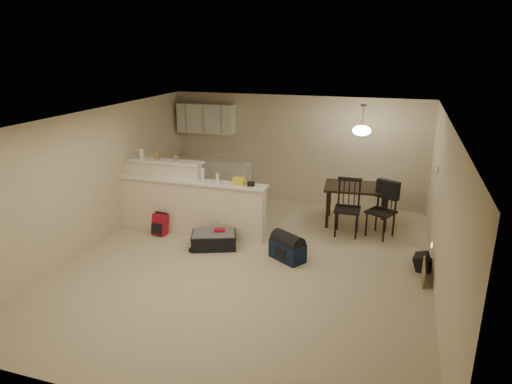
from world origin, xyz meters
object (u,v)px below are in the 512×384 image
at_px(navy_duffel, 287,250).
at_px(pendant_lamp, 362,130).
at_px(dining_table, 357,191).
at_px(red_backpack, 160,224).
at_px(suitcase, 214,240).
at_px(dining_chair_far, 381,210).
at_px(black_daypack, 422,262).
at_px(dining_chair_near, 347,208).

bearing_deg(navy_duffel, pendant_lamp, 97.46).
distance_m(dining_table, red_backpack, 4.06).
height_order(suitcase, navy_duffel, navy_duffel).
bearing_deg(red_backpack, dining_table, 32.84).
distance_m(suitcase, red_backpack, 1.27).
relative_size(dining_table, pendant_lamp, 2.27).
relative_size(dining_table, navy_duffel, 2.25).
height_order(pendant_lamp, dining_chair_far, pendant_lamp).
bearing_deg(dining_table, suitcase, -145.64).
distance_m(suitcase, navy_duffel, 1.43).
bearing_deg(suitcase, black_daypack, -17.80).
height_order(dining_chair_far, suitcase, dining_chair_far).
bearing_deg(black_daypack, dining_table, 46.91).
bearing_deg(black_daypack, navy_duffel, 108.56).
bearing_deg(navy_duffel, red_backpack, -154.38).
bearing_deg(dining_table, dining_chair_far, -50.77).
bearing_deg(suitcase, red_backpack, 147.90).
height_order(dining_table, black_daypack, dining_table).
bearing_deg(red_backpack, navy_duffel, 0.44).
xyz_separation_m(dining_chair_far, red_backpack, (-4.15, -1.22, -0.33)).
relative_size(red_backpack, black_daypack, 1.36).
xyz_separation_m(dining_table, pendant_lamp, (-0.00, 0.00, 1.26)).
xyz_separation_m(suitcase, red_backpack, (-1.25, 0.23, 0.07)).
distance_m(pendant_lamp, suitcase, 3.61).
distance_m(dining_table, dining_chair_far, 0.76).
xyz_separation_m(red_backpack, black_daypack, (4.92, 0.00, -0.07)).
relative_size(dining_table, dining_chair_near, 1.25).
distance_m(pendant_lamp, navy_duffel, 2.91).
xyz_separation_m(pendant_lamp, black_daypack, (1.28, -1.74, -1.85)).
height_order(dining_chair_near, dining_chair_far, dining_chair_near).
xyz_separation_m(pendant_lamp, dining_chair_near, (-0.11, -0.63, -1.43)).
xyz_separation_m(pendant_lamp, red_backpack, (-3.63, -1.74, -1.78)).
bearing_deg(suitcase, navy_duffel, -24.77).
height_order(dining_table, dining_chair_far, dining_chair_far).
xyz_separation_m(dining_chair_near, red_backpack, (-3.52, -1.11, -0.35)).
xyz_separation_m(navy_duffel, black_daypack, (2.24, 0.32, -0.03)).
height_order(dining_table, suitcase, dining_table).
xyz_separation_m(dining_table, black_daypack, (1.28, -1.74, -0.59)).
bearing_deg(pendant_lamp, dining_chair_near, -100.31).
distance_m(dining_table, navy_duffel, 2.34).
distance_m(pendant_lamp, dining_chair_near, 1.57).
distance_m(red_backpack, black_daypack, 4.92).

